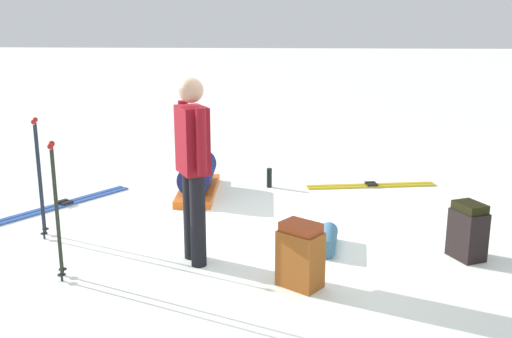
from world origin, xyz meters
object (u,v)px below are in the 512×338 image
at_px(skier_standing, 193,162).
at_px(ski_pair_far, 371,185).
at_px(backpack_large_dark, 300,256).
at_px(sleeping_mat_rolled, 327,240).
at_px(ski_poles_planted_far, 39,172).
at_px(ski_poles_planted_near, 56,204).
at_px(ski_pair_near, 65,204).
at_px(thermos_bottle, 269,178).
at_px(gear_sled, 198,177).
at_px(backpack_bright, 468,231).

height_order(skier_standing, ski_pair_far, skier_standing).
xyz_separation_m(backpack_large_dark, sleeping_mat_rolled, (-0.85, 0.28, -0.19)).
xyz_separation_m(ski_pair_far, ski_poles_planted_far, (2.11, -3.62, 0.68)).
relative_size(ski_poles_planted_near, sleeping_mat_rolled, 2.20).
xyz_separation_m(ski_pair_near, thermos_bottle, (-0.92, 2.45, 0.12)).
height_order(ski_poles_planted_near, gear_sled, ski_poles_planted_near).
bearing_deg(backpack_large_dark, ski_pair_near, -126.33).
xyz_separation_m(backpack_large_dark, backpack_bright, (-0.70, 1.57, -0.01)).
distance_m(gear_sled, thermos_bottle, 0.98).
relative_size(ski_pair_near, backpack_large_dark, 2.87).
relative_size(skier_standing, ski_pair_far, 0.97).
height_order(skier_standing, ski_pair_near, skier_standing).
relative_size(skier_standing, ski_pair_near, 1.05).
distance_m(backpack_bright, sleeping_mat_rolled, 1.31).
bearing_deg(ski_pair_far, ski_pair_near, -74.64).
height_order(ski_pair_near, ski_poles_planted_near, ski_poles_planted_near).
bearing_deg(sleeping_mat_rolled, skier_standing, -72.86).
height_order(backpack_large_dark, gear_sled, backpack_large_dark).
bearing_deg(skier_standing, gear_sled, -171.78).
height_order(ski_poles_planted_far, gear_sled, ski_poles_planted_far).
height_order(backpack_large_dark, ski_poles_planted_far, ski_poles_planted_far).
height_order(backpack_bright, gear_sled, backpack_bright).
bearing_deg(ski_poles_planted_far, thermos_bottle, 131.44).
distance_m(backpack_large_dark, sleeping_mat_rolled, 0.92).
xyz_separation_m(backpack_large_dark, ski_poles_planted_far, (-1.01, -2.62, 0.42)).
bearing_deg(ski_poles_planted_far, ski_pair_far, 120.26).
relative_size(backpack_bright, sleeping_mat_rolled, 0.99).
distance_m(ski_pair_near, gear_sled, 1.66).
relative_size(backpack_bright, gear_sled, 0.40).
distance_m(backpack_large_dark, thermos_bottle, 3.02).
bearing_deg(backpack_large_dark, backpack_bright, 113.98).
bearing_deg(backpack_bright, gear_sled, -124.25).
height_order(ski_pair_far, sleeping_mat_rolled, sleeping_mat_rolled).
bearing_deg(backpack_bright, ski_pair_near, -107.38).
xyz_separation_m(skier_standing, sleeping_mat_rolled, (-0.38, 1.24, -0.86)).
distance_m(ski_pair_near, sleeping_mat_rolled, 3.33).
distance_m(ski_pair_near, ski_pair_far, 3.96).
relative_size(skier_standing, sleeping_mat_rolled, 3.09).
relative_size(skier_standing, thermos_bottle, 6.54).
xyz_separation_m(ski_pair_far, backpack_bright, (2.42, 0.57, 0.25)).
bearing_deg(skier_standing, thermos_bottle, 166.81).
distance_m(skier_standing, ski_pair_near, 2.63).
relative_size(skier_standing, backpack_large_dark, 3.01).
relative_size(ski_pair_near, gear_sled, 1.20).
distance_m(skier_standing, ski_poles_planted_far, 1.76).
bearing_deg(ski_poles_planted_far, ski_poles_planted_near, 29.83).
bearing_deg(ski_poles_planted_far, backpack_large_dark, 68.94).
distance_m(backpack_bright, ski_poles_planted_near, 3.71).
height_order(ski_poles_planted_far, thermos_bottle, ski_poles_planted_far).
xyz_separation_m(ski_poles_planted_far, gear_sled, (-1.63, 1.34, -0.47)).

